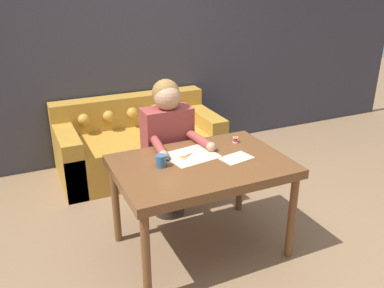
{
  "coord_description": "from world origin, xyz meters",
  "views": [
    {
      "loc": [
        -1.31,
        -2.48,
        2.04
      ],
      "look_at": [
        -0.12,
        0.11,
        0.86
      ],
      "focal_mm": 38.0,
      "sensor_mm": 36.0,
      "label": 1
    }
  ],
  "objects_px": {
    "person": "(168,147)",
    "thread_spool": "(235,140)",
    "dining_table": "(202,172)",
    "mug": "(161,161)",
    "scissors": "(188,156)",
    "couch": "(139,145)"
  },
  "relations": [
    {
      "from": "dining_table",
      "to": "mug",
      "type": "bearing_deg",
      "value": 169.35
    },
    {
      "from": "dining_table",
      "to": "person",
      "type": "bearing_deg",
      "value": 93.53
    },
    {
      "from": "person",
      "to": "mug",
      "type": "distance_m",
      "value": 0.61
    },
    {
      "from": "couch",
      "to": "thread_spool",
      "type": "xyz_separation_m",
      "value": [
        0.42,
        -1.38,
        0.5
      ]
    },
    {
      "from": "person",
      "to": "scissors",
      "type": "relative_size",
      "value": 5.16
    },
    {
      "from": "dining_table",
      "to": "mug",
      "type": "xyz_separation_m",
      "value": [
        -0.3,
        0.06,
        0.12
      ]
    },
    {
      "from": "thread_spool",
      "to": "couch",
      "type": "bearing_deg",
      "value": 106.84
    },
    {
      "from": "scissors",
      "to": "thread_spool",
      "type": "height_order",
      "value": "thread_spool"
    },
    {
      "from": "dining_table",
      "to": "scissors",
      "type": "relative_size",
      "value": 5.25
    },
    {
      "from": "scissors",
      "to": "thread_spool",
      "type": "bearing_deg",
      "value": 10.31
    },
    {
      "from": "person",
      "to": "mug",
      "type": "xyz_separation_m",
      "value": [
        -0.26,
        -0.53,
        0.15
      ]
    },
    {
      "from": "thread_spool",
      "to": "dining_table",
      "type": "bearing_deg",
      "value": -151.3
    },
    {
      "from": "scissors",
      "to": "person",
      "type": "bearing_deg",
      "value": 88.76
    },
    {
      "from": "dining_table",
      "to": "scissors",
      "type": "height_order",
      "value": "scissors"
    },
    {
      "from": "scissors",
      "to": "mug",
      "type": "bearing_deg",
      "value": -160.18
    },
    {
      "from": "mug",
      "to": "thread_spool",
      "type": "bearing_deg",
      "value": 13.72
    },
    {
      "from": "couch",
      "to": "thread_spool",
      "type": "relative_size",
      "value": 38.94
    },
    {
      "from": "dining_table",
      "to": "scissors",
      "type": "bearing_deg",
      "value": 107.37
    },
    {
      "from": "dining_table",
      "to": "person",
      "type": "height_order",
      "value": "person"
    },
    {
      "from": "person",
      "to": "thread_spool",
      "type": "relative_size",
      "value": 28.02
    },
    {
      "from": "scissors",
      "to": "mug",
      "type": "distance_m",
      "value": 0.27
    },
    {
      "from": "mug",
      "to": "scissors",
      "type": "bearing_deg",
      "value": 19.82
    }
  ]
}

